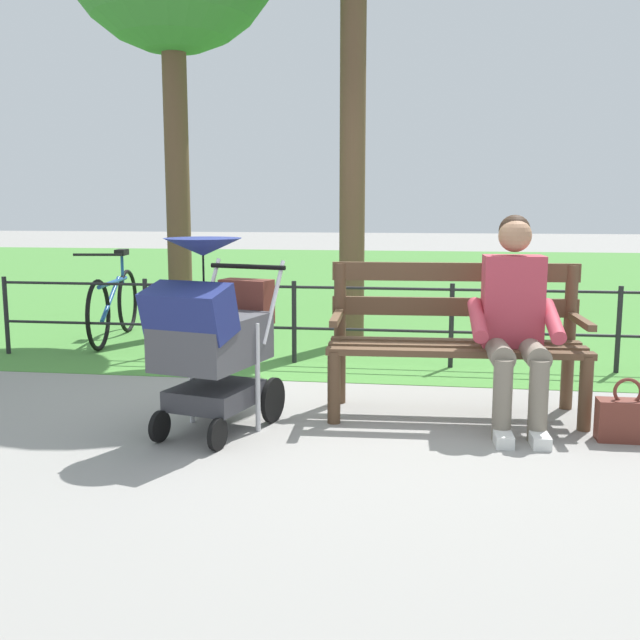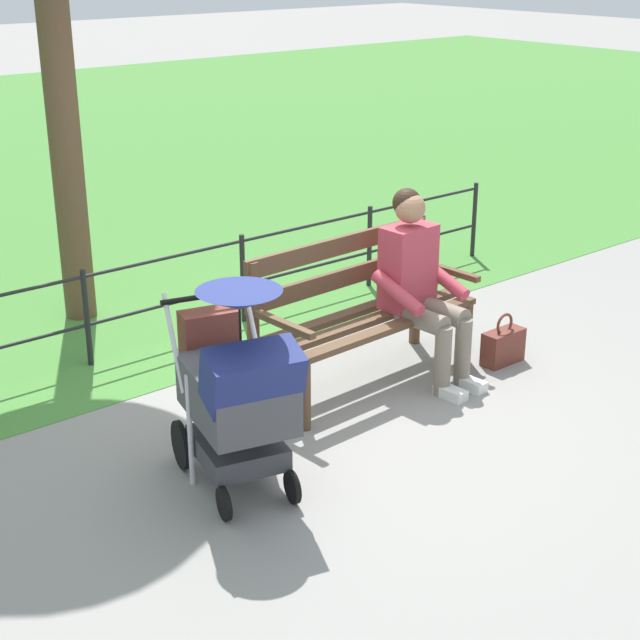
{
  "view_description": "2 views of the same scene",
  "coord_description": "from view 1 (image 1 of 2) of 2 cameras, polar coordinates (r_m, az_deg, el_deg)",
  "views": [
    {
      "loc": [
        -0.46,
        4.65,
        1.34
      ],
      "look_at": [
        0.22,
        0.02,
        0.61
      ],
      "focal_mm": 41.82,
      "sensor_mm": 36.0,
      "label": 1
    },
    {
      "loc": [
        3.38,
        4.35,
        2.77
      ],
      "look_at": [
        -0.09,
        0.16,
        0.64
      ],
      "focal_mm": 54.61,
      "sensor_mm": 36.0,
      "label": 2
    }
  ],
  "objects": [
    {
      "name": "stroller",
      "position": [
        4.37,
        -8.28,
        -1.04
      ],
      "size": [
        0.7,
        0.97,
        1.15
      ],
      "color": "black",
      "rests_on": "ground"
    },
    {
      "name": "handbag",
      "position": [
        4.61,
        22.37,
        -7.04
      ],
      "size": [
        0.32,
        0.14,
        0.37
      ],
      "color": "brown",
      "rests_on": "ground"
    },
    {
      "name": "park_bench",
      "position": [
        4.84,
        10.29,
        -0.95
      ],
      "size": [
        1.62,
        0.67,
        0.96
      ],
      "color": "brown",
      "rests_on": "ground"
    },
    {
      "name": "park_fence",
      "position": [
        6.19,
        3.97,
        0.29
      ],
      "size": [
        6.59,
        0.04,
        0.7
      ],
      "color": "black",
      "rests_on": "ground"
    },
    {
      "name": "ground_plane",
      "position": [
        4.86,
        2.59,
        -7.13
      ],
      "size": [
        60.0,
        60.0,
        0.0
      ],
      "primitive_type": "plane",
      "color": "gray"
    },
    {
      "name": "grass_lawn",
      "position": [
        13.52,
        6.35,
        3.17
      ],
      "size": [
        40.0,
        16.0,
        0.01
      ],
      "primitive_type": "cube",
      "color": "#478438",
      "rests_on": "ground"
    },
    {
      "name": "person_on_bench",
      "position": [
        4.62,
        14.68,
        0.34
      ],
      "size": [
        0.55,
        0.74,
        1.28
      ],
      "color": "slate",
      "rests_on": "ground"
    },
    {
      "name": "bicycle",
      "position": [
        7.59,
        -15.48,
        1.18
      ],
      "size": [
        0.44,
        1.65,
        0.89
      ],
      "color": "black",
      "rests_on": "ground"
    }
  ]
}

